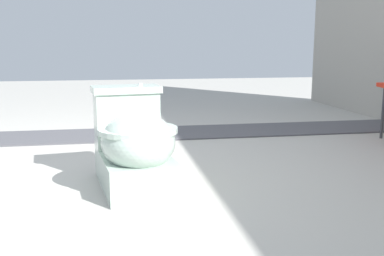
{
  "coord_description": "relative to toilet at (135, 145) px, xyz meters",
  "views": [
    {
      "loc": [
        2.52,
        0.1,
        0.73
      ],
      "look_at": [
        0.26,
        0.5,
        0.3
      ],
      "focal_mm": 42.0,
      "sensor_mm": 36.0,
      "label": 1
    }
  ],
  "objects": [
    {
      "name": "ground_plane",
      "position": [
        -0.27,
        -0.2,
        -0.22
      ],
      "size": [
        14.0,
        14.0,
        0.0
      ],
      "primitive_type": "plane",
      "color": "#A8A59E"
    },
    {
      "name": "gravel_strip",
      "position": [
        -1.37,
        0.3,
        -0.21
      ],
      "size": [
        0.56,
        8.0,
        0.01
      ],
      "primitive_type": "cube",
      "color": "#4C4C51",
      "rests_on": "ground"
    },
    {
      "name": "toilet",
      "position": [
        0.0,
        0.0,
        0.0
      ],
      "size": [
        0.68,
        0.46,
        0.52
      ],
      "rotation": [
        0.0,
        0.0,
        0.14
      ],
      "color": "#B2C6B7",
      "rests_on": "ground"
    }
  ]
}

